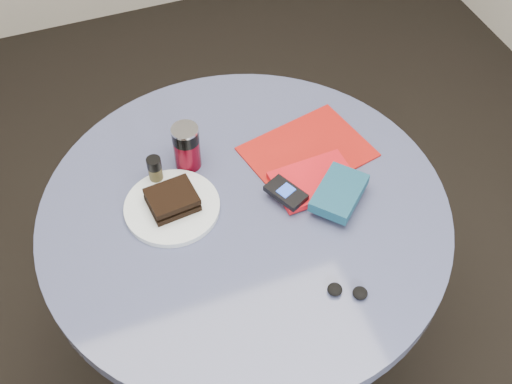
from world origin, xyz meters
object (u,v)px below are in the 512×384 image
object	(u,v)px
magazine	(307,152)
red_book	(314,181)
novel	(339,193)
mp3_player	(286,193)
sandwich	(172,200)
plate	(172,207)
soda_can	(187,147)
table	(245,247)
pepper_grinder	(155,170)
headphones	(347,291)

from	to	relation	value
magazine	red_book	world-z (taller)	red_book
novel	mp3_player	bearing A→B (deg)	114.93
magazine	novel	size ratio (longest dim) A/B	2.03
sandwich	novel	xyz separation A→B (m)	(0.38, -0.12, 0.00)
plate	magazine	xyz separation A→B (m)	(0.38, 0.06, -0.00)
soda_can	novel	size ratio (longest dim) A/B	0.84
table	red_book	distance (m)	0.26
table	novel	bearing A→B (deg)	-15.79
plate	novel	bearing A→B (deg)	-17.64
sandwich	red_book	distance (m)	0.35
table	pepper_grinder	xyz separation A→B (m)	(-0.18, 0.16, 0.21)
sandwich	novel	size ratio (longest dim) A/B	0.81
table	headphones	size ratio (longest dim) A/B	10.69
table	soda_can	world-z (taller)	soda_can
red_book	novel	bearing A→B (deg)	-69.71
pepper_grinder	novel	world-z (taller)	pepper_grinder
sandwich	headphones	xyz separation A→B (m)	(0.29, -0.36, -0.03)
plate	magazine	world-z (taller)	plate
plate	novel	world-z (taller)	novel
sandwich	mp3_player	xyz separation A→B (m)	(0.26, -0.07, -0.00)
soda_can	mp3_player	distance (m)	0.28
table	mp3_player	size ratio (longest dim) A/B	8.80
soda_can	mp3_player	xyz separation A→B (m)	(0.19, -0.20, -0.03)
novel	mp3_player	xyz separation A→B (m)	(-0.12, 0.05, -0.01)
pepper_grinder	red_book	distance (m)	0.39
pepper_grinder	red_book	world-z (taller)	pepper_grinder
sandwich	soda_can	distance (m)	0.15
sandwich	pepper_grinder	size ratio (longest dim) A/B	1.48
table	mp3_player	distance (m)	0.22
sandwich	pepper_grinder	xyz separation A→B (m)	(-0.02, 0.10, 0.01)
soda_can	headphones	xyz separation A→B (m)	(0.21, -0.49, -0.05)
table	pepper_grinder	bearing A→B (deg)	138.05
sandwich	headphones	size ratio (longest dim) A/B	1.30
plate	novel	distance (m)	0.40
soda_can	pepper_grinder	size ratio (longest dim) A/B	1.55
pepper_grinder	headphones	world-z (taller)	pepper_grinder
magazine	headphones	distance (m)	0.43
magazine	mp3_player	distance (m)	0.17
mp3_player	red_book	bearing A→B (deg)	14.68
pepper_grinder	magazine	size ratio (longest dim) A/B	0.27
novel	magazine	bearing A→B (deg)	48.97
soda_can	magazine	size ratio (longest dim) A/B	0.42
mp3_player	headphones	world-z (taller)	mp3_player
table	plate	distance (m)	0.24
mp3_player	soda_can	bearing A→B (deg)	133.30
soda_can	magazine	xyz separation A→B (m)	(0.30, -0.07, -0.06)
table	pepper_grinder	size ratio (longest dim) A/B	12.20
novel	plate	bearing A→B (deg)	120.43
magazine	headphones	xyz separation A→B (m)	(-0.09, -0.42, 0.01)
headphones	red_book	bearing A→B (deg)	79.33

